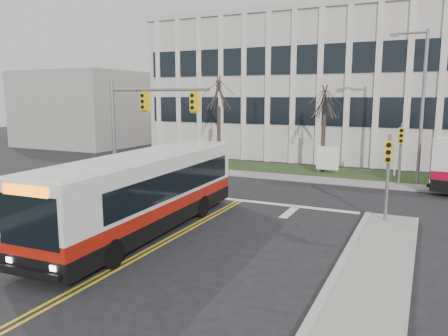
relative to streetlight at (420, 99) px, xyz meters
The scene contains 14 objects.
ground 18.81m from the streetlight, 116.37° to the right, with size 120.00×120.00×0.00m, color black.
sidewalk_cross 6.04m from the streetlight, 161.74° to the right, with size 44.00×1.60×0.14m, color #9E9B93.
building_lawn 6.23m from the streetlight, 149.29° to the left, with size 44.00×5.00×0.12m, color #2A411C.
office_building 14.15m from the streetlight, 102.38° to the left, with size 40.00×16.00×12.00m, color beige.
building_annex 35.43m from the streetlight, 163.93° to the left, with size 12.00×12.00×8.00m, color #9E9B93.
mast_arm_signal 16.39m from the streetlight, 146.49° to the right, with size 6.11×0.38×6.20m.
signal_pole_near 9.72m from the streetlight, 95.10° to the right, with size 0.34×0.39×3.80m.
signal_pole_far 2.93m from the streetlight, 136.05° to the right, with size 0.34×0.39×3.80m.
streetlight is the anchor object (origin of this frame).
directory_sign 6.96m from the streetlight, 166.77° to the left, with size 1.50×0.12×2.00m.
tree_left 14.15m from the streetlight, behind, with size 1.80×1.80×7.70m.
tree_mid 6.36m from the streetlight, 161.65° to the left, with size 1.80×1.80×6.82m.
bus_main 17.68m from the streetlight, 123.03° to the right, with size 2.49×11.48×3.06m, color silver, non-canonical shape.
newspaper_box_blue 21.59m from the streetlight, 134.74° to the right, with size 0.50×0.45×0.95m, color navy.
Camera 1 is at (8.62, -12.21, 5.36)m, focal length 35.00 mm.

